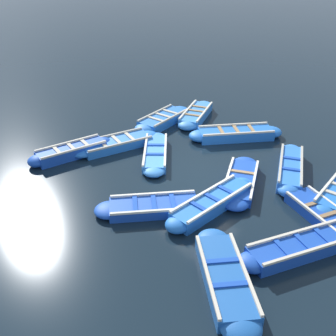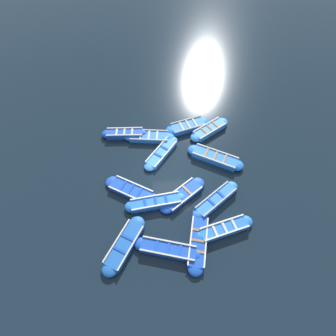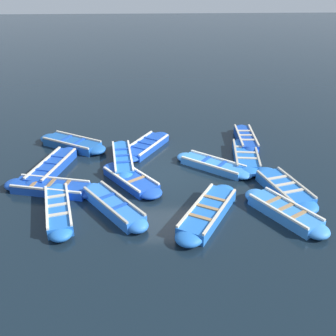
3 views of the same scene
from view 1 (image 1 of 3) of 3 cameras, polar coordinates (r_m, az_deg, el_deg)
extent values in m
plane|color=black|center=(14.04, 4.32, -0.72)|extent=(120.00, 120.00, 0.00)
cube|color=blue|center=(14.53, 17.32, -0.11)|extent=(2.80, 2.33, 0.39)
ellipsoid|color=blue|center=(13.28, 17.13, -3.11)|extent=(1.02, 1.01, 0.39)
ellipsoid|color=blue|center=(15.81, 17.48, 2.42)|extent=(1.02, 1.01, 0.39)
cube|color=#B2AD9E|center=(14.44, 18.82, 0.48)|extent=(2.35, 1.73, 0.07)
cube|color=#B2AD9E|center=(14.40, 16.08, 0.89)|extent=(2.35, 1.73, 0.07)
cube|color=#1947B7|center=(14.06, 17.40, -0.15)|extent=(0.51, 0.64, 0.04)
cube|color=#1947B7|center=(14.79, 17.49, 1.38)|extent=(0.51, 0.64, 0.04)
cube|color=blue|center=(16.67, 9.80, 4.89)|extent=(3.12, 2.35, 0.39)
ellipsoid|color=blue|center=(16.30, 4.65, 4.65)|extent=(1.23, 1.22, 0.39)
ellipsoid|color=blue|center=(17.17, 14.69, 5.08)|extent=(1.23, 1.22, 0.39)
cube|color=beige|center=(16.20, 10.30, 4.97)|extent=(2.63, 1.55, 0.07)
cube|color=beige|center=(16.96, 9.46, 6.23)|extent=(2.63, 1.55, 0.07)
cube|color=#9E7A51|center=(16.41, 7.69, 5.48)|extent=(0.54, 0.80, 0.04)
cube|color=#9E7A51|center=(16.58, 9.86, 5.57)|extent=(0.54, 0.80, 0.04)
cube|color=#9E7A51|center=(16.78, 11.99, 5.65)|extent=(0.54, 0.80, 0.04)
cube|color=blue|center=(17.87, -0.70, 7.06)|extent=(2.68, 1.65, 0.37)
ellipsoid|color=blue|center=(16.98, -3.29, 5.73)|extent=(1.18, 1.16, 0.37)
ellipsoid|color=blue|center=(18.80, 1.66, 8.24)|extent=(1.18, 1.16, 0.37)
cube|color=#B2AD9E|center=(17.53, 0.51, 7.36)|extent=(2.38, 0.73, 0.07)
cube|color=#B2AD9E|center=(18.06, -1.88, 8.04)|extent=(2.38, 0.73, 0.07)
cube|color=beige|center=(17.41, -1.78, 7.13)|extent=(0.37, 0.90, 0.04)
cube|color=beige|center=(17.79, -0.70, 7.66)|extent=(0.37, 0.90, 0.04)
cube|color=beige|center=(18.18, 0.33, 8.17)|extent=(0.37, 0.90, 0.04)
cube|color=#1947B7|center=(13.46, 10.48, -1.93)|extent=(2.62, 2.28, 0.30)
ellipsoid|color=#1947B7|center=(12.40, 9.74, -4.93)|extent=(1.26, 1.25, 0.30)
ellipsoid|color=#1947B7|center=(14.56, 11.12, 0.62)|extent=(1.26, 1.25, 0.30)
cube|color=silver|center=(13.34, 12.42, -1.54)|extent=(2.06, 1.54, 0.07)
cube|color=silver|center=(13.40, 8.70, -1.00)|extent=(2.06, 1.54, 0.07)
cube|color=#9E7A51|center=(13.07, 10.35, -2.11)|extent=(0.61, 0.76, 0.04)
cube|color=#9E7A51|center=(13.68, 10.74, -0.57)|extent=(0.61, 0.76, 0.04)
cube|color=#3884E0|center=(18.42, 4.09, 7.71)|extent=(2.64, 2.11, 0.37)
ellipsoid|color=#3884E0|center=(17.30, 2.84, 6.21)|extent=(1.15, 1.14, 0.37)
ellipsoid|color=#3884E0|center=(19.57, 5.20, 9.03)|extent=(1.15, 1.14, 0.37)
cube|color=silver|center=(18.24, 5.34, 8.16)|extent=(2.17, 1.40, 0.07)
cube|color=silver|center=(18.45, 2.90, 8.51)|extent=(2.17, 1.40, 0.07)
cube|color=#9E7A51|center=(17.86, 3.60, 7.70)|extent=(0.54, 0.74, 0.04)
cube|color=#9E7A51|center=(18.35, 4.11, 8.30)|extent=(0.54, 0.74, 0.04)
cube|color=#9E7A51|center=(18.83, 4.60, 8.86)|extent=(0.54, 0.74, 0.04)
cube|color=#1947B7|center=(11.11, 18.84, -10.85)|extent=(3.13, 1.60, 0.36)
ellipsoid|color=#1947B7|center=(10.35, 12.15, -13.23)|extent=(0.95, 0.93, 0.36)
cube|color=beige|center=(10.78, 20.24, -11.10)|extent=(2.87, 0.88, 0.07)
cube|color=beige|center=(11.18, 17.86, -8.91)|extent=(2.87, 0.88, 0.07)
cube|color=#1947B7|center=(10.64, 16.28, -11.02)|extent=(0.33, 0.73, 0.04)
cube|color=#1947B7|center=(10.99, 19.01, -10.04)|extent=(0.33, 0.73, 0.04)
cube|color=#1947B7|center=(11.36, 21.55, -9.11)|extent=(0.33, 0.73, 0.04)
cube|color=#1947B7|center=(12.44, 22.24, -6.85)|extent=(1.57, 2.99, 0.31)
ellipsoid|color=#1947B7|center=(13.24, 18.09, -3.59)|extent=(1.03, 1.05, 0.31)
cube|color=silver|center=(12.06, 20.97, -6.68)|extent=(0.74, 2.74, 0.07)
cube|color=olive|center=(12.34, 22.40, -6.19)|extent=(0.82, 0.33, 0.04)
cube|color=olive|center=(12.67, 20.55, -4.77)|extent=(0.82, 0.33, 0.04)
cube|color=#1E59AD|center=(9.85, 8.31, -15.55)|extent=(2.25, 2.85, 0.36)
ellipsoid|color=#1E59AD|center=(8.99, 10.51, -21.68)|extent=(1.26, 1.27, 0.36)
ellipsoid|color=#1E59AD|center=(10.81, 6.57, -10.44)|extent=(1.26, 1.27, 0.36)
cube|color=beige|center=(9.80, 11.05, -14.34)|extent=(1.44, 2.34, 0.07)
cube|color=beige|center=(9.60, 5.69, -14.96)|extent=(1.44, 2.34, 0.07)
cube|color=#1947B7|center=(9.45, 8.97, -16.35)|extent=(0.82, 0.57, 0.04)
cube|color=#1947B7|center=(9.97, 7.85, -13.18)|extent=(0.82, 0.57, 0.04)
cube|color=blue|center=(12.17, 6.42, -5.12)|extent=(3.08, 1.11, 0.39)
ellipsoid|color=blue|center=(11.26, 1.39, -8.22)|extent=(0.81, 0.79, 0.39)
ellipsoid|color=blue|center=(13.18, 10.68, -2.45)|extent=(0.81, 0.79, 0.39)
cube|color=silver|center=(11.86, 7.76, -4.90)|extent=(2.94, 0.42, 0.07)
cube|color=silver|center=(12.22, 5.25, -3.58)|extent=(2.94, 0.42, 0.07)
cube|color=#1947B7|center=(11.64, 4.43, -5.54)|extent=(0.22, 0.69, 0.04)
cube|color=#1947B7|center=(12.04, 6.48, -4.29)|extent=(0.22, 0.69, 0.04)
cube|color=#1947B7|center=(12.47, 8.39, -3.12)|extent=(0.22, 0.69, 0.04)
cube|color=#3884E0|center=(15.03, -1.84, 2.18)|extent=(2.34, 2.66, 0.28)
ellipsoid|color=#3884E0|center=(13.85, -2.07, -0.44)|extent=(1.11, 1.11, 0.28)
ellipsoid|color=#3884E0|center=(16.24, -1.65, 4.42)|extent=(1.11, 1.11, 0.28)
cube|color=silver|center=(14.94, -0.39, 2.77)|extent=(1.70, 2.14, 0.07)
cube|color=silver|center=(14.97, -3.32, 2.79)|extent=(1.70, 2.14, 0.07)
cube|color=#1947B7|center=(14.61, -1.92, 2.04)|extent=(0.67, 0.57, 0.04)
cube|color=#1947B7|center=(15.30, -1.80, 3.39)|extent=(0.67, 0.57, 0.04)
cube|color=blue|center=(15.83, -7.48, 3.52)|extent=(2.86, 1.36, 0.32)
ellipsoid|color=blue|center=(15.43, -12.16, 2.34)|extent=(1.07, 1.04, 0.32)
ellipsoid|color=blue|center=(16.33, -3.04, 4.61)|extent=(1.07, 1.04, 0.32)
cube|color=#B2AD9E|center=(15.36, -6.85, 3.51)|extent=(2.68, 0.43, 0.07)
cube|color=#B2AD9E|center=(16.13, -8.17, 4.78)|extent=(2.68, 0.43, 0.07)
cube|color=beige|center=(15.57, -9.50, 3.62)|extent=(0.26, 0.89, 0.04)
cube|color=beige|center=(15.75, -7.52, 4.11)|extent=(0.26, 0.89, 0.04)
cube|color=beige|center=(15.95, -5.59, 4.58)|extent=(0.26, 0.89, 0.04)
ellipsoid|color=blue|center=(12.68, 21.79, -5.83)|extent=(0.92, 0.90, 0.37)
cube|color=silver|center=(13.79, 22.48, -1.83)|extent=(2.67, 0.73, 0.07)
cube|color=beige|center=(13.23, 23.10, -3.46)|extent=(0.31, 0.72, 0.04)
cube|color=#1947B7|center=(15.45, -13.80, 2.34)|extent=(2.66, 0.92, 0.40)
ellipsoid|color=#1947B7|center=(15.13, -18.37, 0.99)|extent=(0.78, 0.76, 0.40)
ellipsoid|color=#1947B7|center=(15.88, -9.45, 3.60)|extent=(0.78, 0.76, 0.40)
cube|color=beige|center=(15.05, -13.41, 2.62)|extent=(2.57, 0.22, 0.07)
cube|color=beige|center=(15.65, -14.39, 3.59)|extent=(2.57, 0.22, 0.07)
cube|color=beige|center=(15.21, -15.83, 2.50)|extent=(0.18, 0.69, 0.04)
cube|color=beige|center=(15.36, -13.90, 3.06)|extent=(0.18, 0.69, 0.04)
cube|color=beige|center=(15.52, -12.01, 3.61)|extent=(0.18, 0.69, 0.04)
cube|color=#1947B7|center=(12.03, -2.04, -5.67)|extent=(2.82, 2.22, 0.29)
ellipsoid|color=#1947B7|center=(12.03, -8.48, -6.04)|extent=(1.27, 1.26, 0.29)
ellipsoid|color=#1947B7|center=(12.18, 4.30, -5.24)|extent=(1.27, 1.26, 0.29)
cube|color=silver|center=(11.56, -1.87, -6.26)|extent=(2.31, 1.42, 0.07)
cube|color=silver|center=(12.30, -2.23, -3.78)|extent=(2.31, 1.42, 0.07)
cube|color=#1947B7|center=(11.92, -4.81, -5.20)|extent=(0.56, 0.82, 0.04)
cube|color=#1947B7|center=(11.94, -2.06, -5.04)|extent=(0.56, 0.82, 0.04)
cube|color=#1947B7|center=(11.98, 0.68, -4.86)|extent=(0.56, 0.82, 0.04)
camera|label=2|loc=(10.12, 90.68, 53.70)|focal=28.00mm
camera|label=3|loc=(23.73, 36.57, 26.10)|focal=42.00mm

